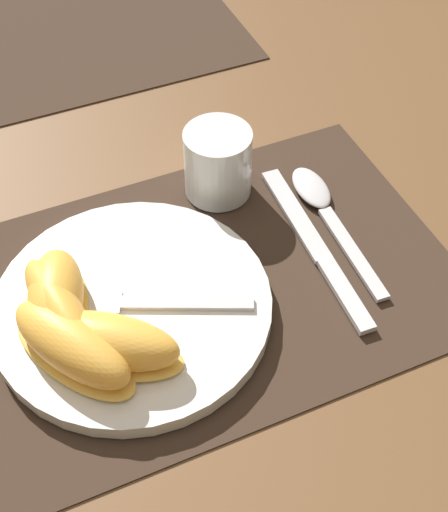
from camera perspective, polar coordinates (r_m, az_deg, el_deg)
The scene contains 12 objects.
ground_plane at distance 0.69m, azimuth -1.41°, elevation -2.26°, with size 3.00×3.00×0.00m, color brown.
placemat at distance 0.69m, azimuth -1.42°, elevation -2.16°, with size 0.48×0.32×0.00m.
placemat_far at distance 1.04m, azimuth -12.90°, elevation 16.80°, with size 0.48×0.32×0.00m.
plate at distance 0.66m, azimuth -7.32°, elevation -4.03°, with size 0.26×0.26×0.02m.
juice_glass at distance 0.75m, azimuth -0.50°, elevation 7.19°, with size 0.07×0.07×0.08m.
knife at distance 0.72m, azimuth 7.44°, elevation 0.60°, with size 0.03×0.23×0.01m.
spoon at distance 0.76m, azimuth 7.82°, elevation 4.15°, with size 0.04×0.19×0.01m.
fork at distance 0.65m, azimuth -7.54°, elevation -3.74°, with size 0.19×0.10×0.00m.
citrus_wedge_0 at distance 0.65m, azimuth -13.25°, elevation -3.26°, with size 0.08×0.11×0.05m.
citrus_wedge_1 at distance 0.64m, azimuth -12.93°, elevation -4.49°, with size 0.06×0.14×0.05m.
citrus_wedge_2 at distance 0.61m, azimuth -12.05°, elevation -7.03°, with size 0.11×0.14×0.05m.
citrus_wedge_3 at distance 0.61m, azimuth -9.24°, elevation -6.88°, with size 0.14×0.12×0.04m.
Camera 1 is at (-0.16, -0.40, 0.54)m, focal length 50.00 mm.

